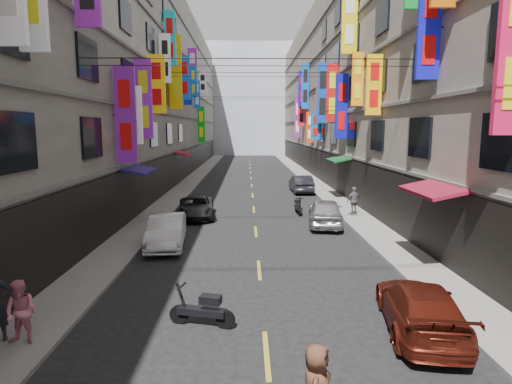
{
  "coord_description": "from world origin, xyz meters",
  "views": [
    {
      "loc": [
        -0.44,
        2.78,
        5.15
      ],
      "look_at": [
        -0.25,
        11.51,
        3.87
      ],
      "focal_mm": 30.0,
      "sensor_mm": 36.0,
      "label": 1
    }
  ],
  "objects_px": {
    "car_right_near": "(420,307)",
    "pedestrian_rfar": "(354,201)",
    "car_left_far": "(196,207)",
    "scooter_crossing": "(203,310)",
    "car_right_mid": "(325,212)",
    "scooter_far_right": "(298,207)",
    "car_left_mid": "(167,231)",
    "car_right_far": "(301,184)",
    "pedestrian_lfar": "(21,312)"
  },
  "relations": [
    {
      "from": "scooter_far_right",
      "to": "car_right_near",
      "type": "distance_m",
      "value": 15.52
    },
    {
      "from": "car_left_far",
      "to": "car_right_far",
      "type": "distance_m",
      "value": 12.41
    },
    {
      "from": "car_left_mid",
      "to": "car_left_far",
      "type": "bearing_deg",
      "value": 79.72
    },
    {
      "from": "car_right_mid",
      "to": "car_right_far",
      "type": "bearing_deg",
      "value": -83.23
    },
    {
      "from": "pedestrian_lfar",
      "to": "car_right_far",
      "type": "bearing_deg",
      "value": 76.12
    },
    {
      "from": "car_right_mid",
      "to": "pedestrian_lfar",
      "type": "distance_m",
      "value": 15.93
    },
    {
      "from": "car_right_mid",
      "to": "car_right_near",
      "type": "bearing_deg",
      "value": 99.07
    },
    {
      "from": "scooter_far_right",
      "to": "car_left_mid",
      "type": "relative_size",
      "value": 0.42
    },
    {
      "from": "car_right_far",
      "to": "pedestrian_rfar",
      "type": "xyz_separation_m",
      "value": [
        1.89,
        -9.89,
        0.25
      ]
    },
    {
      "from": "scooter_crossing",
      "to": "car_left_far",
      "type": "xyz_separation_m",
      "value": [
        -1.83,
        14.07,
        0.18
      ]
    },
    {
      "from": "scooter_far_right",
      "to": "car_left_mid",
      "type": "distance_m",
      "value": 9.92
    },
    {
      "from": "car_right_mid",
      "to": "pedestrian_lfar",
      "type": "relative_size",
      "value": 2.85
    },
    {
      "from": "scooter_crossing",
      "to": "car_right_near",
      "type": "relative_size",
      "value": 0.41
    },
    {
      "from": "car_right_near",
      "to": "pedestrian_lfar",
      "type": "xyz_separation_m",
      "value": [
        -9.77,
        -0.68,
        0.26
      ]
    },
    {
      "from": "scooter_crossing",
      "to": "pedestrian_rfar",
      "type": "bearing_deg",
      "value": -13.3
    },
    {
      "from": "scooter_far_right",
      "to": "pedestrian_lfar",
      "type": "bearing_deg",
      "value": 59.5
    },
    {
      "from": "car_right_far",
      "to": "car_left_mid",
      "type": "bearing_deg",
      "value": 61.87
    },
    {
      "from": "car_right_mid",
      "to": "car_right_far",
      "type": "height_order",
      "value": "car_right_mid"
    },
    {
      "from": "car_left_mid",
      "to": "pedestrian_rfar",
      "type": "height_order",
      "value": "pedestrian_rfar"
    },
    {
      "from": "car_right_far",
      "to": "car_right_near",
      "type": "bearing_deg",
      "value": 88.13
    },
    {
      "from": "scooter_far_right",
      "to": "pedestrian_rfar",
      "type": "height_order",
      "value": "pedestrian_rfar"
    },
    {
      "from": "car_left_mid",
      "to": "pedestrian_rfar",
      "type": "bearing_deg",
      "value": 27.37
    },
    {
      "from": "pedestrian_rfar",
      "to": "car_right_near",
      "type": "bearing_deg",
      "value": 60.25
    },
    {
      "from": "scooter_far_right",
      "to": "car_left_mid",
      "type": "height_order",
      "value": "car_left_mid"
    },
    {
      "from": "scooter_crossing",
      "to": "car_right_mid",
      "type": "bearing_deg",
      "value": -9.9
    },
    {
      "from": "scooter_crossing",
      "to": "pedestrian_rfar",
      "type": "height_order",
      "value": "pedestrian_rfar"
    },
    {
      "from": "car_left_far",
      "to": "pedestrian_lfar",
      "type": "relative_size",
      "value": 2.9
    },
    {
      "from": "pedestrian_lfar",
      "to": "scooter_crossing",
      "type": "bearing_deg",
      "value": 21.6
    },
    {
      "from": "scooter_crossing",
      "to": "scooter_far_right",
      "type": "height_order",
      "value": "same"
    },
    {
      "from": "car_right_near",
      "to": "pedestrian_lfar",
      "type": "height_order",
      "value": "pedestrian_lfar"
    },
    {
      "from": "car_right_near",
      "to": "car_left_far",
      "type": "bearing_deg",
      "value": -53.44
    },
    {
      "from": "car_left_mid",
      "to": "pedestrian_rfar",
      "type": "xyz_separation_m",
      "value": [
        9.89,
        6.32,
        0.25
      ]
    },
    {
      "from": "car_left_mid",
      "to": "car_right_far",
      "type": "bearing_deg",
      "value": 58.51
    },
    {
      "from": "scooter_far_right",
      "to": "pedestrian_rfar",
      "type": "relative_size",
      "value": 1.08
    },
    {
      "from": "car_left_far",
      "to": "car_right_far",
      "type": "xyz_separation_m",
      "value": [
        7.44,
        9.93,
        0.09
      ]
    },
    {
      "from": "scooter_crossing",
      "to": "pedestrian_lfar",
      "type": "height_order",
      "value": "pedestrian_lfar"
    },
    {
      "from": "car_left_mid",
      "to": "car_right_mid",
      "type": "height_order",
      "value": "car_right_mid"
    },
    {
      "from": "pedestrian_lfar",
      "to": "car_left_far",
      "type": "bearing_deg",
      "value": 88.69
    },
    {
      "from": "scooter_crossing",
      "to": "pedestrian_rfar",
      "type": "relative_size",
      "value": 1.06
    },
    {
      "from": "scooter_crossing",
      "to": "pedestrian_rfar",
      "type": "distance_m",
      "value": 15.98
    },
    {
      "from": "car_left_mid",
      "to": "car_left_far",
      "type": "relative_size",
      "value": 0.96
    },
    {
      "from": "car_left_mid",
      "to": "car_right_near",
      "type": "distance_m",
      "value": 11.42
    },
    {
      "from": "car_right_near",
      "to": "pedestrian_rfar",
      "type": "bearing_deg",
      "value": -88.16
    },
    {
      "from": "car_right_near",
      "to": "car_right_mid",
      "type": "xyz_separation_m",
      "value": [
        -0.24,
        12.09,
        0.12
      ]
    },
    {
      "from": "car_right_near",
      "to": "car_right_far",
      "type": "xyz_separation_m",
      "value": [
        0.0,
        24.36,
        0.08
      ]
    },
    {
      "from": "car_left_mid",
      "to": "car_right_mid",
      "type": "distance_m",
      "value": 8.7
    },
    {
      "from": "car_left_far",
      "to": "car_right_mid",
      "type": "bearing_deg",
      "value": -23.09
    },
    {
      "from": "car_left_far",
      "to": "pedestrian_lfar",
      "type": "distance_m",
      "value": 15.3
    },
    {
      "from": "scooter_crossing",
      "to": "car_right_far",
      "type": "relative_size",
      "value": 0.41
    },
    {
      "from": "car_right_near",
      "to": "car_left_mid",
      "type": "bearing_deg",
      "value": -36.25
    }
  ]
}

